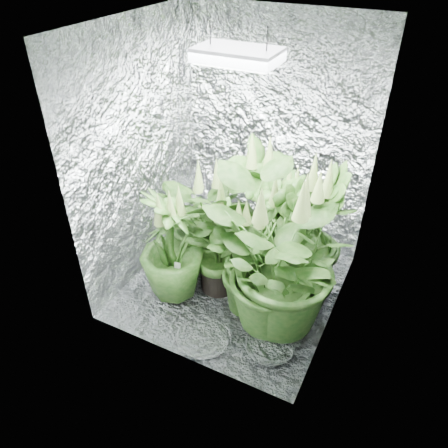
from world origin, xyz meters
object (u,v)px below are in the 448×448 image
plant_c (309,235)px  plant_h (275,233)px  plant_e (279,264)px  circulation_fan (320,272)px  plant_b (258,205)px  plant_d (172,248)px  plant_a (208,221)px  plant_g (250,263)px  plant_f (218,243)px  grow_lamp (238,55)px

plant_c → plant_h: bearing=175.8°
plant_e → circulation_fan: plant_e is taller
plant_b → plant_d: (-0.40, -0.71, -0.09)m
plant_a → plant_g: bearing=-31.8°
plant_c → circulation_fan: plant_c is taller
plant_g → plant_h: bearing=85.9°
plant_a → plant_f: size_ratio=1.06×
grow_lamp → plant_h: grow_lamp is taller
plant_f → plant_a: bearing=133.1°
plant_b → plant_f: bearing=-102.6°
plant_g → circulation_fan: 0.71m
grow_lamp → plant_h: bearing=45.6°
plant_a → plant_h: (0.54, 0.10, -0.01)m
plant_a → plant_g: size_ratio=1.09×
plant_c → plant_g: 0.51m
plant_a → plant_d: same height
grow_lamp → plant_c: (0.51, 0.22, -1.28)m
plant_d → plant_h: bearing=39.3°
plant_c → plant_h: plant_c is taller
plant_b → plant_c: size_ratio=0.99×
plant_e → plant_d: bearing=-178.7°
plant_g → grow_lamp: bearing=140.4°
plant_e → circulation_fan: size_ratio=4.22×
plant_b → plant_h: (0.23, -0.19, -0.08)m
plant_f → plant_h: size_ratio=0.99×
plant_a → plant_e: plant_e is taller
plant_e → plant_b: bearing=122.8°
plant_b → circulation_fan: bearing=-10.9°
plant_a → plant_e: 0.86m
grow_lamp → plant_a: bearing=154.5°
plant_c → plant_d: size_ratio=1.20×
plant_d → plant_h: 0.82m
plant_g → plant_f: bearing=161.3°
plant_b → plant_g: size_ratio=1.19×
plant_f → circulation_fan: 0.88m
plant_f → plant_d: bearing=-144.0°
plant_e → plant_f: 0.61m
plant_d → plant_e: (0.84, 0.02, 0.15)m
plant_f → plant_e: bearing=-18.8°
grow_lamp → circulation_fan: (0.62, 0.32, -1.69)m
plant_g → circulation_fan: bearing=50.2°
plant_f → plant_g: bearing=-18.7°
grow_lamp → plant_f: (-0.11, -0.07, -1.37)m
plant_c → plant_e: (-0.06, -0.48, 0.05)m
plant_f → plant_g: plant_f is taller
grow_lamp → plant_f: size_ratio=0.50×
plant_a → plant_b: 0.43m
plant_a → plant_g: 0.60m
plant_e → plant_h: bearing=113.2°
plant_b → plant_e: size_ratio=0.84×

